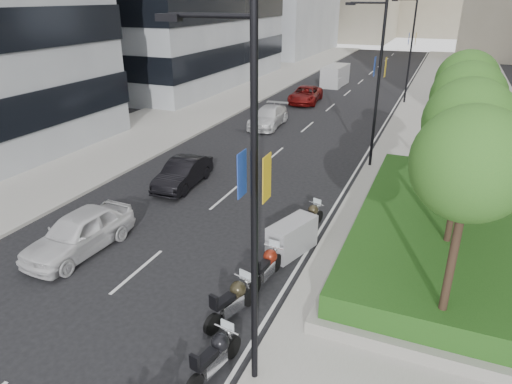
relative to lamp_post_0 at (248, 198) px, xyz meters
The scene contains 24 objects.
ground 6.62m from the lamp_post_0, 166.43° to the right, with size 160.00×160.00×0.00m, color black.
sidewalk_right 29.82m from the lamp_post_0, 80.49° to the left, with size 10.00×100.00×0.15m, color #9E9B93.
sidewalk_left 33.56m from the lamp_post_0, 119.10° to the left, with size 8.00×100.00×0.15m, color #9E9B93.
lane_edge 29.44m from the lamp_post_0, 90.88° to the left, with size 0.12×100.00×0.01m, color silver.
lane_centre 29.97m from the lamp_post_0, 101.01° to the left, with size 0.12×100.00×0.01m, color silver.
planter 11.73m from the lamp_post_0, 56.95° to the left, with size 10.00×14.00×0.40m, color gray.
hedge 11.50m from the lamp_post_0, 56.95° to the left, with size 9.40×13.40×0.80m, color #1C4313.
tree_0 5.30m from the lamp_post_0, 34.56° to the left, with size 2.80×2.80×6.30m.
tree_1 8.25m from the lamp_post_0, 58.11° to the left, with size 2.80×2.80×6.30m.
tree_2 11.84m from the lamp_post_0, 68.40° to the left, with size 2.80×2.80×6.30m.
tree_3 15.62m from the lamp_post_0, 73.81° to the left, with size 2.80×2.80×6.30m.
lamp_post_0 is the anchor object (origin of this frame).
lamp_post_1 17.00m from the lamp_post_0, 90.00° to the left, with size 2.34×0.45×9.00m.
lamp_post_2 35.00m from the lamp_post_0, 90.00° to the left, with size 2.34×0.45×9.00m.
motorcycle_2 4.56m from the lamp_post_0, 166.11° to the right, with size 0.74×2.22×1.11m.
motorcycle_3 5.07m from the lamp_post_0, 124.92° to the left, with size 0.93×2.29×1.17m.
motorcycle_4 6.25m from the lamp_post_0, 105.31° to the left, with size 0.75×2.24×1.11m.
motorcycle_5 7.79m from the lamp_post_0, 98.74° to the left, with size 1.51×2.32×1.31m.
motorcycle_6 9.66m from the lamp_post_0, 95.98° to the left, with size 0.80×1.98×1.01m.
car_a 10.06m from the lamp_post_0, 158.36° to the left, with size 1.88×4.68×1.59m, color white.
car_b 14.03m from the lamp_post_0, 128.07° to the left, with size 1.49×4.28×1.41m, color black.
car_c 24.93m from the lamp_post_0, 110.05° to the left, with size 2.03×4.99×1.45m, color silver.
car_d 33.27m from the lamp_post_0, 104.46° to the left, with size 2.42×5.25×1.46m, color maroon.
delivery_van 42.32m from the lamp_post_0, 100.72° to the left, with size 2.10×5.08×2.10m.
Camera 1 is at (7.72, -7.11, 9.05)m, focal length 32.00 mm.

